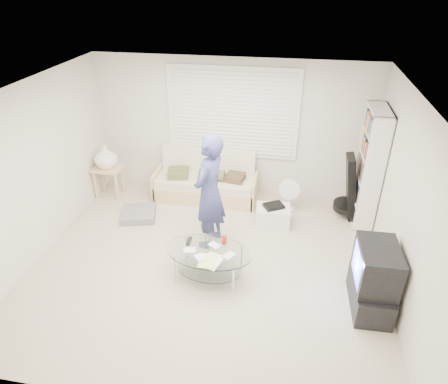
% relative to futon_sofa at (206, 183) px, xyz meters
% --- Properties ---
extents(ground, '(5.00, 5.00, 0.00)m').
position_rel_futon_sofa_xyz_m(ground, '(0.43, -1.87, -0.30)').
color(ground, tan).
rests_on(ground, ground).
extents(room_shell, '(5.02, 4.52, 2.51)m').
position_rel_futon_sofa_xyz_m(room_shell, '(0.43, -1.39, 1.33)').
color(room_shell, silver).
rests_on(room_shell, ground).
extents(window_blinds, '(2.32, 0.08, 1.62)m').
position_rel_futon_sofa_xyz_m(window_blinds, '(0.43, 0.33, 1.25)').
color(window_blinds, silver).
rests_on(window_blinds, ground).
extents(futon_sofa, '(1.87, 0.76, 0.92)m').
position_rel_futon_sofa_xyz_m(futon_sofa, '(0.00, 0.00, 0.00)').
color(futon_sofa, tan).
rests_on(futon_sofa, ground).
extents(grey_floor_pillow, '(0.68, 0.68, 0.13)m').
position_rel_futon_sofa_xyz_m(grey_floor_pillow, '(-1.00, -0.89, -0.24)').
color(grey_floor_pillow, slate).
rests_on(grey_floor_pillow, ground).
extents(side_table, '(0.52, 0.42, 1.02)m').
position_rel_futon_sofa_xyz_m(side_table, '(-1.79, -0.26, 0.46)').
color(side_table, tan).
rests_on(side_table, ground).
extents(bookshelf, '(0.31, 0.82, 1.95)m').
position_rel_futon_sofa_xyz_m(bookshelf, '(2.75, -0.26, 0.68)').
color(bookshelf, white).
rests_on(bookshelf, ground).
extents(guitar_case, '(0.40, 0.41, 1.12)m').
position_rel_futon_sofa_xyz_m(guitar_case, '(2.52, -0.24, 0.20)').
color(guitar_case, black).
rests_on(guitar_case, ground).
extents(floor_fan, '(0.36, 0.25, 0.61)m').
position_rel_futon_sofa_xyz_m(floor_fan, '(1.53, -0.18, 0.05)').
color(floor_fan, white).
rests_on(floor_fan, ground).
extents(storage_bin, '(0.58, 0.43, 0.39)m').
position_rel_futon_sofa_xyz_m(storage_bin, '(1.29, -0.70, -0.12)').
color(storage_bin, white).
rests_on(storage_bin, ground).
extents(tv_unit, '(0.48, 0.85, 0.92)m').
position_rel_futon_sofa_xyz_m(tv_unit, '(2.63, -2.34, 0.14)').
color(tv_unit, black).
rests_on(tv_unit, ground).
extents(coffee_table, '(1.26, 0.86, 0.56)m').
position_rel_futon_sofa_xyz_m(coffee_table, '(0.51, -2.16, 0.06)').
color(coffee_table, silver).
rests_on(coffee_table, ground).
extents(standing_person, '(0.61, 0.76, 1.81)m').
position_rel_futon_sofa_xyz_m(standing_person, '(0.37, -1.38, 0.60)').
color(standing_person, navy).
rests_on(standing_person, ground).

